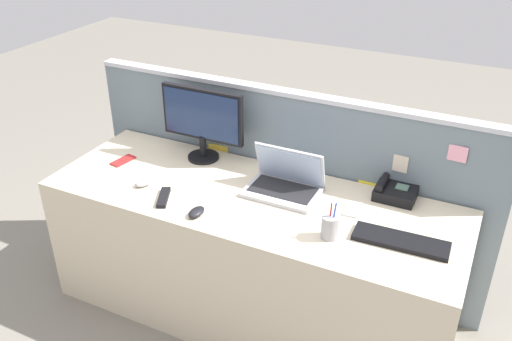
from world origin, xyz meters
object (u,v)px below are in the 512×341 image
desktop_monitor (202,119)px  tv_remote (164,197)px  laptop (285,181)px  cell_phone_red_case (123,161)px  computer_mouse_right_hand (144,182)px  computer_mouse_left_hand (196,212)px  cell_phone_white_slab (352,209)px  desk_phone (394,192)px  keyboard_main (401,241)px  pen_cup (330,227)px

desktop_monitor → tv_remote: size_ratio=2.79×
laptop → cell_phone_red_case: 0.92m
computer_mouse_right_hand → computer_mouse_left_hand: 0.40m
cell_phone_white_slab → laptop: bearing=171.1°
desktop_monitor → cell_phone_white_slab: (0.89, -0.15, -0.23)m
computer_mouse_right_hand → desk_phone: bearing=37.2°
cell_phone_red_case → cell_phone_white_slab: bearing=13.2°
desk_phone → cell_phone_red_case: size_ratio=1.40×
laptop → cell_phone_red_case: bearing=-173.6°
computer_mouse_right_hand → tv_remote: 0.18m
desk_phone → computer_mouse_right_hand: desk_phone is taller
desktop_monitor → keyboard_main: desktop_monitor is taller
keyboard_main → tv_remote: (-1.11, -0.15, -0.00)m
keyboard_main → pen_cup: pen_cup is taller
laptop → tv_remote: 0.60m
keyboard_main → tv_remote: keyboard_main is taller
laptop → desk_phone: laptop is taller
computer_mouse_right_hand → pen_cup: (0.99, -0.02, 0.04)m
laptop → cell_phone_white_slab: (0.35, -0.02, -0.05)m
tv_remote → cell_phone_white_slab: bearing=-5.1°
tv_remote → desktop_monitor: bearing=70.6°
desk_phone → cell_phone_red_case: (-1.41, -0.27, -0.03)m
computer_mouse_left_hand → cell_phone_red_case: size_ratio=0.73×
pen_cup → cell_phone_red_case: pen_cup is taller
desktop_monitor → laptop: (0.54, -0.13, -0.18)m
desk_phone → computer_mouse_right_hand: (-1.16, -0.43, -0.02)m
keyboard_main → tv_remote: size_ratio=2.38×
desktop_monitor → keyboard_main: (1.15, -0.31, -0.22)m
pen_cup → cell_phone_white_slab: 0.26m
pen_cup → tv_remote: 0.82m
laptop → computer_mouse_left_hand: bearing=-126.5°
cell_phone_red_case → pen_cup: bearing=1.7°
desktop_monitor → cell_phone_white_slab: size_ratio=3.71×
computer_mouse_right_hand → cell_phone_white_slab: computer_mouse_right_hand is taller
desktop_monitor → computer_mouse_left_hand: desktop_monitor is taller
desktop_monitor → laptop: size_ratio=1.33×
laptop → pen_cup: 0.43m
laptop → cell_phone_red_case: laptop is taller
cell_phone_red_case → desk_phone: bearing=20.5°
computer_mouse_right_hand → pen_cup: size_ratio=0.57×
keyboard_main → cell_phone_red_case: 1.53m
tv_remote → computer_mouse_left_hand: bearing=-37.7°
computer_mouse_right_hand → pen_cup: 0.99m
desk_phone → pen_cup: size_ratio=1.10×
laptop → computer_mouse_left_hand: size_ratio=3.57×
desktop_monitor → cell_phone_red_case: size_ratio=3.44×
keyboard_main → pen_cup: (-0.29, -0.09, 0.04)m
desk_phone → computer_mouse_left_hand: size_ratio=1.94×
computer_mouse_left_hand → cell_phone_white_slab: 0.73m
laptop → pen_cup: size_ratio=2.02×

